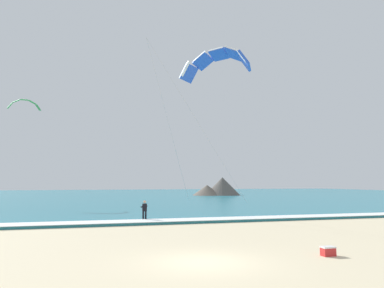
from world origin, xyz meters
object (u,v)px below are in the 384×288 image
(kite_primary, at_px, (217,61))
(kite_distant, at_px, (24,103))
(kitesurfer, at_px, (144,210))
(cooler_box, at_px, (328,251))
(surfboard, at_px, (144,222))

(kite_primary, bearing_deg, kite_distant, 141.08)
(kitesurfer, height_order, cooler_box, kitesurfer)
(cooler_box, bearing_deg, surfboard, 110.01)
(surfboard, relative_size, kitesurfer, 0.84)
(kitesurfer, height_order, kite_distant, kite_distant)
(kite_primary, bearing_deg, kitesurfer, -142.65)
(kite_distant, bearing_deg, surfboard, -61.41)
(surfboard, bearing_deg, kitesurfer, 91.59)
(kitesurfer, bearing_deg, surfboard, -88.41)
(surfboard, distance_m, kitesurfer, 0.91)
(surfboard, distance_m, kite_primary, 19.23)
(kitesurfer, relative_size, kite_distant, 0.39)
(kitesurfer, distance_m, kite_distant, 29.99)
(kitesurfer, xyz_separation_m, kite_distant, (-12.98, 23.80, 12.84))
(surfboard, height_order, kitesurfer, kitesurfer)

